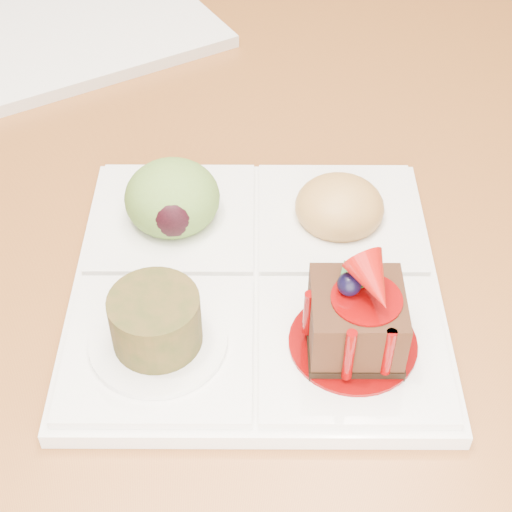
{
  "coord_description": "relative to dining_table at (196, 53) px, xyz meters",
  "views": [
    {
      "loc": [
        -0.01,
        -0.8,
        1.15
      ],
      "look_at": [
        0.03,
        -0.44,
        0.79
      ],
      "focal_mm": 55.0,
      "sensor_mm": 36.0,
      "label": 1
    }
  ],
  "objects": [
    {
      "name": "second_plate",
      "position": [
        -0.14,
        -0.04,
        0.07
      ],
      "size": [
        0.36,
        0.36,
        0.01
      ],
      "primitive_type": "cube",
      "rotation": [
        0.0,
        0.0,
        0.43
      ],
      "color": "white",
      "rests_on": "dining_table"
    },
    {
      "name": "ground",
      "position": [
        0.0,
        0.0,
        -0.68
      ],
      "size": [
        6.0,
        6.0,
        0.0
      ],
      "primitive_type": "plane",
      "color": "brown"
    },
    {
      "name": "sampler_plate",
      "position": [
        0.03,
        -0.43,
        0.09
      ],
      "size": [
        0.27,
        0.27,
        0.1
      ],
      "rotation": [
        0.0,
        0.0,
        -0.1
      ],
      "color": "white",
      "rests_on": "dining_table"
    },
    {
      "name": "dining_table",
      "position": [
        0.0,
        0.0,
        0.0
      ],
      "size": [
        1.0,
        1.8,
        0.75
      ],
      "color": "brown",
      "rests_on": "ground"
    }
  ]
}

